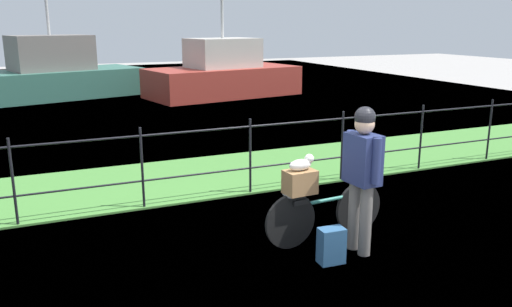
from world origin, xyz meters
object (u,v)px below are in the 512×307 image
(bicycle_main, at_px, (324,213))
(terrier_dog, at_px, (302,164))
(backpack_on_paving, at_px, (331,246))
(moored_boat_near, at_px, (223,75))
(moored_boat_mid, at_px, (53,75))
(cyclist_person, at_px, (362,167))
(mooring_bollard, at_px, (366,175))
(wooden_crate, at_px, (300,182))

(bicycle_main, height_order, terrier_dog, terrier_dog)
(backpack_on_paving, bearing_deg, moored_boat_near, -101.96)
(backpack_on_paving, xyz_separation_m, moored_boat_mid, (-1.94, 14.96, 0.57))
(cyclist_person, bearing_deg, moored_boat_near, 76.26)
(mooring_bollard, bearing_deg, backpack_on_paving, -133.05)
(terrier_dog, relative_size, backpack_on_paving, 0.80)
(bicycle_main, relative_size, mooring_bollard, 3.82)
(bicycle_main, distance_m, backpack_on_paving, 0.63)
(bicycle_main, relative_size, terrier_dog, 5.14)
(backpack_on_paving, distance_m, moored_boat_near, 13.50)
(wooden_crate, bearing_deg, mooring_bollard, 36.71)
(mooring_bollard, bearing_deg, moored_boat_near, 81.24)
(wooden_crate, relative_size, moored_boat_near, 0.06)
(backpack_on_paving, distance_m, mooring_bollard, 2.79)
(terrier_dog, xyz_separation_m, mooring_bollard, (1.99, 1.50, -0.79))
(mooring_bollard, bearing_deg, terrier_dog, -142.98)
(mooring_bollard, xyz_separation_m, moored_boat_mid, (-3.85, 12.92, 0.56))
(backpack_on_paving, bearing_deg, terrier_dog, -77.57)
(backpack_on_paving, relative_size, moored_boat_mid, 0.06)
(wooden_crate, bearing_deg, moored_boat_near, 73.45)
(bicycle_main, bearing_deg, mooring_bollard, 41.69)
(terrier_dog, bearing_deg, backpack_on_paving, -81.07)
(bicycle_main, height_order, backpack_on_paving, bicycle_main)
(cyclist_person, relative_size, mooring_bollard, 3.92)
(terrier_dog, height_order, moored_boat_near, moored_boat_near)
(moored_boat_near, relative_size, moored_boat_mid, 0.90)
(backpack_on_paving, height_order, moored_boat_mid, moored_boat_mid)
(bicycle_main, distance_m, moored_boat_near, 12.89)
(cyclist_person, bearing_deg, terrier_dog, 142.09)
(bicycle_main, xyz_separation_m, moored_boat_mid, (-2.19, 14.40, 0.43))
(bicycle_main, bearing_deg, backpack_on_paving, -113.69)
(bicycle_main, bearing_deg, moored_boat_near, 74.94)
(bicycle_main, relative_size, moored_boat_mid, 0.26)
(cyclist_person, distance_m, moored_boat_mid, 15.03)
(wooden_crate, distance_m, mooring_bollard, 2.58)
(wooden_crate, relative_size, backpack_on_paving, 0.89)
(terrier_dog, xyz_separation_m, backpack_on_paving, (0.08, -0.54, -0.80))
(mooring_bollard, bearing_deg, moored_boat_mid, 106.59)
(moored_boat_near, xyz_separation_m, moored_boat_mid, (-5.54, 1.95, 0.03))
(wooden_crate, height_order, mooring_bollard, wooden_crate)
(mooring_bollard, bearing_deg, bicycle_main, -138.31)
(wooden_crate, height_order, cyclist_person, cyclist_person)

